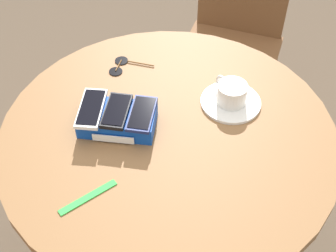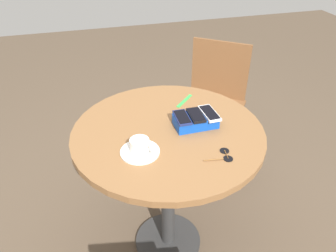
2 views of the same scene
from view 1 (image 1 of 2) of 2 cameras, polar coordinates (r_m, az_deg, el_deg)
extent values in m
cylinder|color=#2D2D2D|center=(1.48, 0.00, -10.99)|extent=(0.07, 0.07, 0.73)
cylinder|color=brown|center=(1.18, 0.00, -1.16)|extent=(0.85, 0.85, 0.03)
cube|color=#0F42AD|center=(1.17, -6.20, 0.68)|extent=(0.19, 0.11, 0.05)
cube|color=white|center=(1.14, -6.71, -1.60)|extent=(0.10, 0.00, 0.02)
cube|color=silver|center=(1.16, -9.39, 1.97)|extent=(0.06, 0.14, 0.01)
cube|color=black|center=(1.15, -9.43, 2.17)|extent=(0.06, 0.12, 0.00)
cube|color=black|center=(1.15, -6.26, 1.89)|extent=(0.06, 0.12, 0.01)
cube|color=black|center=(1.14, -6.29, 2.12)|extent=(0.05, 0.11, 0.00)
cube|color=navy|center=(1.14, -3.19, 1.51)|extent=(0.06, 0.12, 0.01)
cube|color=black|center=(1.13, -3.20, 1.70)|extent=(0.05, 0.11, 0.00)
cylinder|color=silver|center=(1.24, 7.66, 2.89)|extent=(0.16, 0.16, 0.01)
cylinder|color=silver|center=(1.22, 7.80, 3.94)|extent=(0.08, 0.08, 0.05)
cylinder|color=brown|center=(1.21, 7.90, 4.68)|extent=(0.07, 0.07, 0.00)
torus|color=silver|center=(1.25, 6.65, 5.08)|extent=(0.04, 0.05, 0.05)
cube|color=green|center=(1.06, -9.72, -8.55)|extent=(0.11, 0.11, 0.00)
cylinder|color=black|center=(1.34, -6.39, 6.61)|extent=(0.04, 0.04, 0.00)
cylinder|color=black|center=(1.37, -5.69, 7.92)|extent=(0.04, 0.04, 0.00)
cylinder|color=brown|center=(1.35, -6.05, 7.37)|extent=(0.01, 0.05, 0.00)
cylinder|color=brown|center=(1.35, -3.34, 7.63)|extent=(0.08, 0.01, 0.00)
cube|color=brown|center=(1.92, 7.31, 8.35)|extent=(0.45, 0.45, 0.02)
cylinder|color=brown|center=(1.99, 0.75, 1.30)|extent=(0.04, 0.04, 0.44)
cylinder|color=brown|center=(1.94, 10.33, -1.05)|extent=(0.04, 0.04, 0.44)
cylinder|color=brown|center=(2.23, 3.54, 7.25)|extent=(0.04, 0.04, 0.44)
cylinder|color=brown|center=(2.19, 12.16, 5.25)|extent=(0.04, 0.04, 0.44)
camera|label=2|loc=(1.92, 19.91, 44.03)|focal=35.00mm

